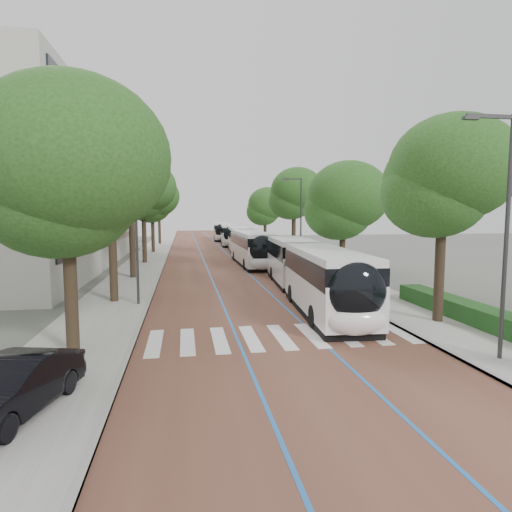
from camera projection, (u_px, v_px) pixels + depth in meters
The scene contains 22 objects.
ground at pixel (282, 345), 16.21m from camera, with size 160.00×160.00×0.00m, color #51544C.
road at pixel (213, 252), 55.46m from camera, with size 11.00×140.00×0.02m, color brown.
sidewalk_left at pixel (153, 252), 54.22m from camera, with size 4.00×140.00×0.12m, color gray.
sidewalk_right at pixel (269, 251), 56.70m from camera, with size 4.00×140.00×0.12m, color gray.
kerb_left at pixel (169, 252), 54.53m from camera, with size 0.20×140.00×0.14m, color gray.
kerb_right at pixel (255, 251), 56.38m from camera, with size 0.20×140.00×0.14m, color gray.
zebra_crossing at pixel (282, 337), 17.22m from camera, with size 10.55×3.60×0.01m.
lane_line_left at pixel (200, 252), 55.20m from camera, with size 0.12×126.00×0.01m, color #2364B2.
lane_line_right at pixel (225, 251), 55.72m from camera, with size 0.12×126.00×0.01m, color #2364B2.
office_building at pixel (11, 191), 39.77m from camera, with size 18.11×40.00×14.00m.
hedge at pixel (497, 321), 17.67m from camera, with size 1.20×14.00×0.80m, color #173E15.
streetlight_near at pixel (503, 218), 13.88m from camera, with size 1.82×0.20×8.00m.
streetlight_far at pixel (299, 215), 38.41m from camera, with size 1.82×0.20×8.00m.
lamp_post_left at pixel (136, 230), 22.64m from camera, with size 0.14×0.14×8.00m, color #323235.
trees_left at pixel (139, 194), 37.62m from camera, with size 6.42×60.94×9.91m.
trees_right at pixel (312, 201), 38.06m from camera, with size 5.82×47.48×9.12m.
lead_bus at pixel (309, 272), 24.65m from camera, with size 3.82×18.53×3.20m.
bus_queued_0 at pixel (252, 249), 40.83m from camera, with size 2.64×12.42×3.20m.
bus_queued_1 at pixel (240, 240), 53.52m from camera, with size 3.21×12.52×3.20m.
bus_queued_2 at pixel (230, 235), 66.86m from camera, with size 3.27×12.53×3.20m.
bus_queued_3 at pixel (221, 231), 79.41m from camera, with size 3.27×12.53×3.20m.
parked_car at pixel (14, 387), 10.26m from camera, with size 1.48×4.24×1.40m, color black.
Camera 1 is at (-3.61, -15.41, 4.97)m, focal length 30.00 mm.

